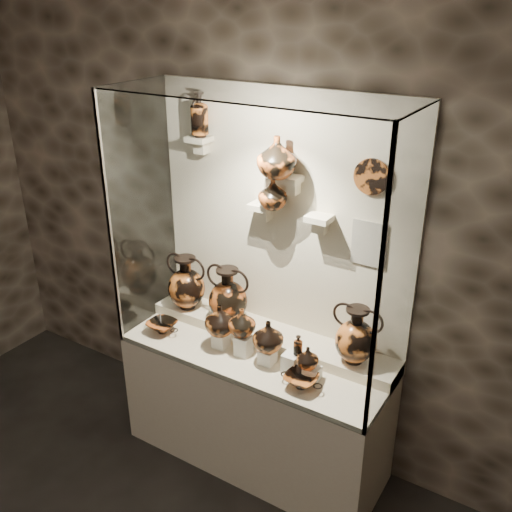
{
  "coord_description": "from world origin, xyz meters",
  "views": [
    {
      "loc": [
        1.57,
        -0.33,
        2.85
      ],
      "look_at": [
        -0.03,
        2.25,
        1.46
      ],
      "focal_mm": 40.0,
      "sensor_mm": 36.0,
      "label": 1
    }
  ],
  "objects": [
    {
      "name": "wall_back",
      "position": [
        0.0,
        2.5,
        1.6
      ],
      "size": [
        5.0,
        0.02,
        3.2
      ],
      "primitive_type": "cube",
      "color": "#2E261C",
      "rests_on": "ground"
    },
    {
      "name": "plinth",
      "position": [
        0.0,
        2.18,
        0.4
      ],
      "size": [
        1.7,
        0.6,
        0.8
      ],
      "primitive_type": "cube",
      "color": "beige",
      "rests_on": "floor"
    },
    {
      "name": "front_tier",
      "position": [
        0.0,
        2.18,
        0.82
      ],
      "size": [
        1.68,
        0.58,
        0.03
      ],
      "primitive_type": "cube",
      "color": "beige",
      "rests_on": "plinth"
    },
    {
      "name": "rear_tier",
      "position": [
        0.0,
        2.35,
        0.85
      ],
      "size": [
        1.7,
        0.25,
        0.1
      ],
      "primitive_type": "cube",
      "color": "beige",
      "rests_on": "plinth"
    },
    {
      "name": "back_panel",
      "position": [
        0.0,
        2.5,
        1.6
      ],
      "size": [
        1.7,
        0.03,
        1.6
      ],
      "primitive_type": "cube",
      "color": "beige",
      "rests_on": "plinth"
    },
    {
      "name": "glass_front",
      "position": [
        0.0,
        1.88,
        1.6
      ],
      "size": [
        1.7,
        0.01,
        1.6
      ],
      "primitive_type": "cube",
      "color": "white",
      "rests_on": "plinth"
    },
    {
      "name": "glass_left",
      "position": [
        -0.85,
        2.18,
        1.6
      ],
      "size": [
        0.01,
        0.6,
        1.6
      ],
      "primitive_type": "cube",
      "color": "white",
      "rests_on": "plinth"
    },
    {
      "name": "glass_right",
      "position": [
        0.85,
        2.18,
        1.6
      ],
      "size": [
        0.01,
        0.6,
        1.6
      ],
      "primitive_type": "cube",
      "color": "white",
      "rests_on": "plinth"
    },
    {
      "name": "glass_top",
      "position": [
        0.0,
        2.18,
        2.4
      ],
      "size": [
        1.7,
        0.6,
        0.01
      ],
      "primitive_type": "cube",
      "color": "white",
      "rests_on": "back_panel"
    },
    {
      "name": "frame_post_left",
      "position": [
        -0.84,
        1.89,
        1.6
      ],
      "size": [
        0.02,
        0.02,
        1.6
      ],
      "primitive_type": "cube",
      "color": "gray",
      "rests_on": "plinth"
    },
    {
      "name": "frame_post_right",
      "position": [
        0.84,
        1.89,
        1.6
      ],
      "size": [
        0.02,
        0.02,
        1.6
      ],
      "primitive_type": "cube",
      "color": "gray",
      "rests_on": "plinth"
    },
    {
      "name": "pedestal_a",
      "position": [
        -0.22,
        2.13,
        0.88
      ],
      "size": [
        0.09,
        0.09,
        0.1
      ],
      "primitive_type": "cube",
      "color": "silver",
      "rests_on": "front_tier"
    },
    {
      "name": "pedestal_b",
      "position": [
        -0.05,
        2.13,
        0.9
      ],
      "size": [
        0.09,
        0.09,
        0.13
      ],
      "primitive_type": "cube",
      "color": "silver",
      "rests_on": "front_tier"
    },
    {
      "name": "pedestal_c",
      "position": [
        0.12,
        2.13,
        0.88
      ],
      "size": [
        0.09,
        0.09,
        0.09
      ],
      "primitive_type": "cube",
      "color": "silver",
      "rests_on": "front_tier"
    },
    {
      "name": "pedestal_d",
      "position": [
        0.28,
        2.13,
        0.89
      ],
      "size": [
        0.09,
        0.09,
        0.12
      ],
      "primitive_type": "cube",
      "color": "silver",
      "rests_on": "front_tier"
    },
    {
      "name": "pedestal_e",
      "position": [
        0.42,
        2.13,
        0.87
      ],
      "size": [
        0.09,
        0.09,
        0.08
      ],
      "primitive_type": "cube",
      "color": "silver",
      "rests_on": "front_tier"
    },
    {
      "name": "bracket_ul",
      "position": [
        -0.55,
        2.42,
        2.05
      ],
      "size": [
        0.14,
        0.12,
        0.04
      ],
      "primitive_type": "cube",
      "color": "beige",
      "rests_on": "back_panel"
    },
    {
      "name": "bracket_ca",
      "position": [
        -0.1,
        2.42,
        1.7
      ],
      "size": [
        0.14,
        0.12,
        0.04
      ],
      "primitive_type": "cube",
      "color": "beige",
      "rests_on": "back_panel"
    },
    {
      "name": "bracket_cb",
      "position": [
        0.1,
        2.42,
        1.9
      ],
      "size": [
        0.1,
        0.12,
        0.04
      ],
      "primitive_type": "cube",
      "color": "beige",
      "rests_on": "back_panel"
    },
    {
      "name": "bracket_cc",
      "position": [
        0.28,
        2.42,
        1.7
      ],
      "size": [
        0.14,
        0.12,
        0.04
      ],
      "primitive_type": "cube",
      "color": "beige",
      "rests_on": "back_panel"
    },
    {
      "name": "amphora_left",
      "position": [
        -0.63,
        2.32,
        1.09
      ],
      "size": [
        0.38,
        0.38,
        0.38
      ],
      "primitive_type": null,
      "rotation": [
        0.0,
        0.0,
        0.3
      ],
      "color": "#BF6124",
      "rests_on": "rear_tier"
    },
    {
      "name": "amphora_mid",
      "position": [
        -0.29,
        2.32,
        1.09
      ],
      "size": [
        0.31,
        0.31,
        0.38
      ],
      "primitive_type": null,
      "rotation": [
        0.0,
        0.0,
        -0.01
      ],
      "color": "#AE4F1E",
      "rests_on": "rear_tier"
    },
    {
      "name": "amphora_right",
      "position": [
        0.59,
        2.33,
        1.08
      ],
      "size": [
        0.37,
        0.37,
        0.35
      ],
      "primitive_type": null,
      "rotation": [
        0.0,
        0.0,
        -0.41
      ],
      "color": "#BF6124",
      "rests_on": "rear_tier"
    },
    {
      "name": "jug_a",
      "position": [
        -0.21,
        2.12,
        1.03
      ],
      "size": [
        0.25,
        0.25,
        0.2
      ],
      "primitive_type": "imported",
      "rotation": [
        0.0,
        0.0,
        0.41
      ],
      "color": "#BF6124",
      "rests_on": "pedestal_a"
    },
    {
      "name": "jug_b",
      "position": [
        -0.07,
        2.15,
        1.05
      ],
      "size": [
        0.21,
        0.21,
        0.18
      ],
      "primitive_type": "imported",
      "rotation": [
        0.0,
        0.0,
        0.24
      ],
      "color": "#AE4F1E",
      "rests_on": "pedestal_b"
    },
    {
      "name": "jug_c",
      "position": [
        0.12,
        2.14,
        1.02
      ],
      "size": [
        0.2,
        0.2,
        0.19
      ],
      "primitive_type": "imported",
      "rotation": [
        0.0,
        0.0,
        0.1
      ],
      "color": "#BF6124",
      "rests_on": "pedestal_c"
    },
    {
      "name": "jug_e",
      "position": [
        0.39,
        2.11,
        0.98
      ],
      "size": [
        0.15,
        0.15,
        0.13
      ],
      "primitive_type": "imported",
      "rotation": [
        0.0,
        0.0,
        -0.21
      ],
      "color": "#BF6124",
      "rests_on": "pedestal_e"
    },
    {
      "name": "lekythos_small",
      "position": [
        0.32,
        2.15,
        1.02
      ],
      "size": [
        0.08,
        0.08,
        0.14
      ],
      "primitive_type": null,
      "rotation": [
        0.0,
        0.0,
        0.27
      ],
      "color": "#AE4F1E",
      "rests_on": "pedestal_d"
    },
    {
      "name": "kylix_left",
      "position": [
        -0.64,
        2.06,
        0.88
      ],
      "size": [
        0.27,
        0.23,
        0.1
      ],
      "primitive_type": null,
      "rotation": [
        0.0,
        0.0,
        -0.13
      ],
      "color": "#AE4F1E",
      "rests_on": "front_tier"
    },
    {
      "name": "kylix_right",
      "position": [
        0.4,
        2.03,
        0.88
      ],
      "size": [
        0.3,
        0.28,
        0.1
      ],
      "primitive_type": null,
      "rotation": [
        0.0,
        0.0,
        0.36
      ],
      "color": "#BF6124",
      "rests_on": "front_tier"
    },
    {
      "name": "lekythos_tall",
      "position": [
        -0.53,
        2.41,
        2.21
      ],
      "size": [
        0.13,
        0.13,
        0.29
      ],
      "primitive_type": null,
      "rotation": [
        0.0,
        0.0,
        -0.08
      ],
      "color": "#BF6124",
      "rests_on": "bracket_ul"
    },
    {
      "name": "ovoid_vase_a",
      "position": [
        -0.0,
        2.38,
        1.81
      ],
      "size": [
        0.23,
        0.23,
        0.18
      ],
      "primitive_type": "imported",
      "rotation": [
        0.0,
        0.0,
        0.4
      ],
      "color": "#AE4F1E",
      "rests_on": "bracket_ca"
    },
    {
      "name": "ovoid_vase_b",
      "position": [
        0.03,
        2.36,
        2.03
      ],
      "size": [
        0.23,
        0.23,
        0.23
      ],
      "primitive_type": "imported",
      "rotation": [
        0.0,
        0.0,
        -0.03
      ],
      "color": "#AE4F1E",
      "rests_on": "bracket_cb"
    },
    {
      "name": "wall_plate",
      "position": [
        0.55,
        2.47,
        1.97
      ],
      "size": [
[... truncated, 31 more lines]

